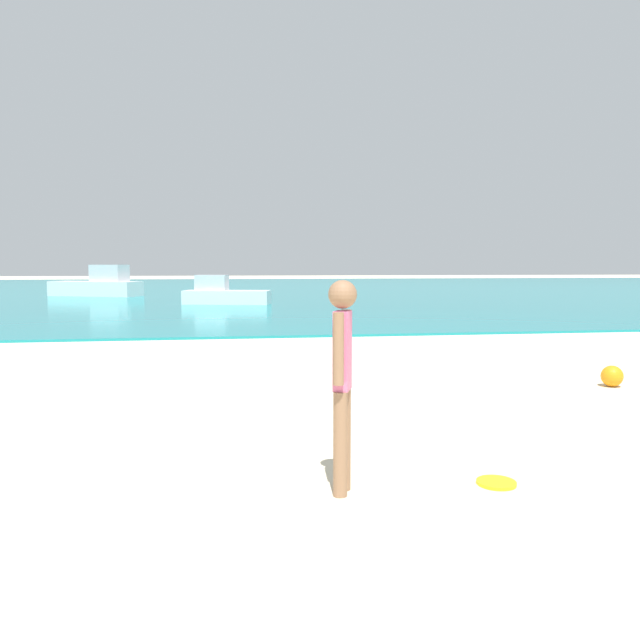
% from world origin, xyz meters
% --- Properties ---
extents(water, '(160.00, 60.00, 0.06)m').
position_xyz_m(water, '(0.00, 43.53, 0.03)').
color(water, teal).
rests_on(water, ground).
extents(person_standing, '(0.21, 0.34, 1.55)m').
position_xyz_m(person_standing, '(-0.53, 3.91, 0.88)').
color(person_standing, '#936B4C').
rests_on(person_standing, ground).
extents(frisbee, '(0.30, 0.30, 0.03)m').
position_xyz_m(frisbee, '(0.66, 3.90, 0.01)').
color(frisbee, yellow).
rests_on(frisbee, ground).
extents(boat_near, '(3.69, 1.92, 1.20)m').
position_xyz_m(boat_near, '(-1.50, 25.37, 0.47)').
color(boat_near, white).
rests_on(boat_near, water).
extents(boat_far, '(4.98, 3.39, 1.63)m').
position_xyz_m(boat_far, '(-7.99, 33.11, 0.62)').
color(boat_far, white).
rests_on(boat_far, water).
extents(beach_ball, '(0.29, 0.29, 0.29)m').
position_xyz_m(beach_ball, '(3.84, 7.24, 0.15)').
color(beach_ball, orange).
rests_on(beach_ball, ground).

